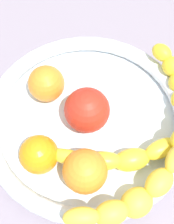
{
  "coord_description": "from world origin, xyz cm",
  "views": [
    {
      "loc": [
        -21.84,
        6.55,
        49.52
      ],
      "look_at": [
        0.0,
        0.0,
        7.76
      ],
      "focal_mm": 48.54,
      "sensor_mm": 36.0,
      "label": 1
    }
  ],
  "objects": [
    {
      "name": "orange_mid_left",
      "position": [
        -9.17,
        3.04,
        8.0
      ],
      "size": [
        6.48,
        6.48,
        6.48
      ],
      "primitive_type": "sphere",
      "color": "orange",
      "rests_on": "fruit_bowl"
    },
    {
      "name": "kitchen_counter",
      "position": [
        0.0,
        0.0,
        1.5
      ],
      "size": [
        120.0,
        120.0,
        3.0
      ],
      "primitive_type": "cube",
      "color": "gray",
      "rests_on": "ground"
    },
    {
      "name": "orange_front",
      "position": [
        7.06,
        4.93,
        7.82
      ],
      "size": [
        6.12,
        6.12,
        6.12
      ],
      "primitive_type": "sphere",
      "color": "orange",
      "rests_on": "fruit_bowl"
    },
    {
      "name": "tomato_red",
      "position": [
        -0.36,
        -0.34,
        8.37
      ],
      "size": [
        7.21,
        7.21,
        7.21
      ],
      "primitive_type": "sphere",
      "color": "red",
      "rests_on": "fruit_bowl"
    },
    {
      "name": "banana_draped_right",
      "position": [
        -8.28,
        -4.29,
        7.07
      ],
      "size": [
        6.95,
        24.42,
        4.09
      ],
      "color": "yellow",
      "rests_on": "fruit_bowl"
    },
    {
      "name": "orange_mid_right",
      "position": [
        -4.72,
        8.77,
        7.68
      ],
      "size": [
        5.83,
        5.83,
        5.83
      ],
      "primitive_type": "sphere",
      "color": "orange",
      "rests_on": "fruit_bowl"
    },
    {
      "name": "banana_arching_top",
      "position": [
        -14.45,
        -2.45,
        7.94
      ],
      "size": [
        8.91,
        20.33,
        5.76
      ],
      "color": "yellow",
      "rests_on": "fruit_bowl"
    },
    {
      "name": "fruit_bowl",
      "position": [
        0.0,
        0.0,
        5.2
      ],
      "size": [
        33.67,
        33.67,
        4.29
      ],
      "color": "silver",
      "rests_on": "kitchen_counter"
    }
  ]
}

